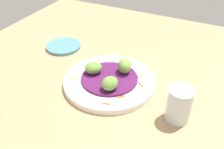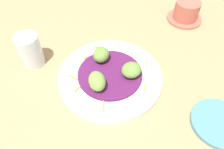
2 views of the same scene
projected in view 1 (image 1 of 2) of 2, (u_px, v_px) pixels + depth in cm
name	position (u px, v px, depth cm)	size (l,w,h in cm)	color
table_surface	(107.00, 80.00, 80.84)	(110.00, 110.00, 2.00)	tan
main_plate	(109.00, 81.00, 77.31)	(27.35, 27.35, 1.76)	white
cabbage_bed	(109.00, 78.00, 76.60)	(16.90, 16.90, 0.69)	#51194C
carrot_garnish	(114.00, 79.00, 76.37)	(21.65, 20.56, 0.40)	orange
guac_scoop_left	(110.00, 83.00, 70.90)	(4.99, 4.28, 3.73)	olive
guac_scoop_center	(125.00, 66.00, 77.44)	(4.03, 5.29, 4.47)	#759E47
guac_scoop_right	(94.00, 68.00, 77.51)	(4.76, 5.22, 3.31)	olive
side_plate_small	(63.00, 46.00, 95.56)	(12.65, 12.65, 1.09)	teal
water_glass	(179.00, 105.00, 63.36)	(6.23, 6.23, 9.21)	silver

